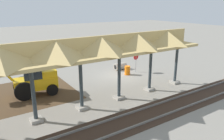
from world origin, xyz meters
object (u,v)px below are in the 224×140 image
object	(u,v)px
stop_sign	(136,58)
concrete_pipe	(120,66)
backhoe	(34,80)
traffic_barrel	(127,70)

from	to	relation	value
stop_sign	concrete_pipe	xyz separation A→B (m)	(0.84, -1.62, -1.12)
stop_sign	backhoe	xyz separation A→B (m)	(10.55, 0.40, -0.23)
stop_sign	concrete_pipe	size ratio (longest dim) A/B	1.55
concrete_pipe	traffic_barrel	world-z (taller)	traffic_barrel
stop_sign	traffic_barrel	distance (m)	1.67
concrete_pipe	traffic_barrel	distance (m)	1.91
concrete_pipe	traffic_barrel	size ratio (longest dim) A/B	1.50
backhoe	concrete_pipe	distance (m)	9.96
backhoe	concrete_pipe	bearing A→B (deg)	-168.27
traffic_barrel	backhoe	bearing A→B (deg)	0.99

